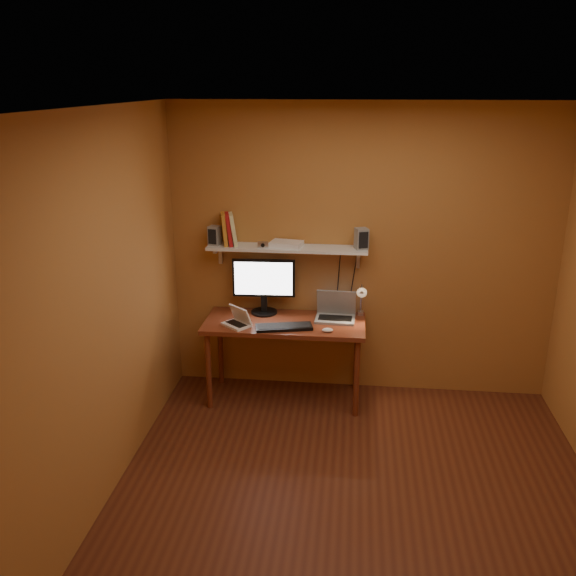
# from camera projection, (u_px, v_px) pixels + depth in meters

# --- Properties ---
(room) EXTENTS (3.44, 3.24, 2.64)m
(room) POSITION_uv_depth(u_px,v_px,m) (362.00, 320.00, 3.88)
(room) COLOR #5C2A17
(room) RESTS_ON ground
(desk) EXTENTS (1.40, 0.60, 0.75)m
(desk) POSITION_uv_depth(u_px,v_px,m) (285.00, 330.00, 5.35)
(desk) COLOR maroon
(desk) RESTS_ON ground
(wall_shelf) EXTENTS (1.40, 0.25, 0.21)m
(wall_shelf) POSITION_uv_depth(u_px,v_px,m) (287.00, 248.00, 5.31)
(wall_shelf) COLOR silver
(wall_shelf) RESTS_ON room
(monitor) EXTENTS (0.56, 0.25, 0.50)m
(monitor) POSITION_uv_depth(u_px,v_px,m) (264.00, 283.00, 5.43)
(monitor) COLOR black
(monitor) RESTS_ON desk
(laptop) EXTENTS (0.36, 0.26, 0.25)m
(laptop) POSITION_uv_depth(u_px,v_px,m) (336.00, 311.00, 5.37)
(laptop) COLOR gray
(laptop) RESTS_ON desk
(netbook) EXTENTS (0.28, 0.27, 0.17)m
(netbook) POSITION_uv_depth(u_px,v_px,m) (238.00, 320.00, 5.23)
(netbook) COLOR white
(netbook) RESTS_ON desk
(keyboard) EXTENTS (0.50, 0.26, 0.03)m
(keyboard) POSITION_uv_depth(u_px,v_px,m) (284.00, 327.00, 5.17)
(keyboard) COLOR black
(keyboard) RESTS_ON desk
(mouse) EXTENTS (0.10, 0.07, 0.03)m
(mouse) POSITION_uv_depth(u_px,v_px,m) (328.00, 330.00, 5.10)
(mouse) COLOR white
(mouse) RESTS_ON desk
(desk_lamp) EXTENTS (0.09, 0.23, 0.38)m
(desk_lamp) POSITION_uv_depth(u_px,v_px,m) (361.00, 297.00, 5.31)
(desk_lamp) COLOR silver
(desk_lamp) RESTS_ON desk
(speaker_left) EXTENTS (0.11, 0.11, 0.17)m
(speaker_left) POSITION_uv_depth(u_px,v_px,m) (215.00, 235.00, 5.34)
(speaker_left) COLOR gray
(speaker_left) RESTS_ON wall_shelf
(speaker_right) EXTENTS (0.13, 0.13, 0.18)m
(speaker_right) POSITION_uv_depth(u_px,v_px,m) (361.00, 239.00, 5.20)
(speaker_right) COLOR gray
(speaker_right) RESTS_ON wall_shelf
(books) EXTENTS (0.19, 0.20, 0.28)m
(books) POSITION_uv_depth(u_px,v_px,m) (229.00, 229.00, 5.32)
(books) COLOR #C07F2A
(books) RESTS_ON wall_shelf
(shelf_camera) EXTENTS (0.09, 0.05, 0.05)m
(shelf_camera) POSITION_uv_depth(u_px,v_px,m) (263.00, 245.00, 5.26)
(shelf_camera) COLOR silver
(shelf_camera) RESTS_ON wall_shelf
(router) EXTENTS (0.30, 0.23, 0.05)m
(router) POSITION_uv_depth(u_px,v_px,m) (286.00, 244.00, 5.30)
(router) COLOR white
(router) RESTS_ON wall_shelf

